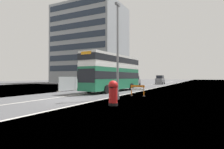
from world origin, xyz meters
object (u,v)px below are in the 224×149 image
double_decker_bus (113,72)px  lamppost_foreground (118,54)px  roadworks_barrier (138,89)px  car_receding_mid (160,80)px  red_pillar_postbox (113,92)px  car_oncoming_near (134,81)px

double_decker_bus → lamppost_foreground: size_ratio=1.40×
lamppost_foreground → roadworks_barrier: bearing=78.3°
car_receding_mid → lamppost_foreground: bearing=-83.3°
red_pillar_postbox → car_oncoming_near: car_oncoming_near is taller
lamppost_foreground → car_oncoming_near: (-8.07, 26.44, -2.92)m
double_decker_bus → car_receding_mid: double_decker_bus is taller
car_oncoming_near → car_receding_mid: size_ratio=0.93×
car_receding_mid → red_pillar_postbox: bearing=-82.1°
car_oncoming_near → roadworks_barrier: bearing=-69.3°
red_pillar_postbox → roadworks_barrier: size_ratio=1.15×
lamppost_foreground → car_receding_mid: 36.37m
car_oncoming_near → double_decker_bus: bearing=-78.6°
car_receding_mid → car_oncoming_near: bearing=-112.0°
double_decker_bus → roadworks_barrier: size_ratio=7.93×
lamppost_foreground → car_receding_mid: bearing=96.7°
double_decker_bus → car_oncoming_near: size_ratio=3.01×
lamppost_foreground → double_decker_bus: bearing=119.0°
double_decker_bus → roadworks_barrier: bearing=-42.3°
double_decker_bus → car_oncoming_near: double_decker_bus is taller
lamppost_foreground → red_pillar_postbox: bearing=-69.9°
lamppost_foreground → red_pillar_postbox: size_ratio=4.92×
red_pillar_postbox → car_oncoming_near: bearing=107.3°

